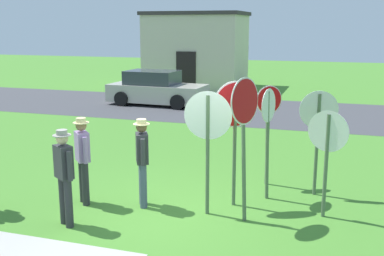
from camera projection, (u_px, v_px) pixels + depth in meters
ground_plane at (161, 213)px, 8.84m from camera, size 80.00×80.00×0.00m
street_asphalt at (260, 111)px, 19.24m from camera, size 60.00×6.40×0.01m
building_background at (196, 50)px, 26.81m from camera, size 5.54×3.97×4.22m
parked_car_on_street at (156, 89)px, 20.83m from camera, size 4.38×2.17×1.51m
stop_sign_nearest at (268, 119)px, 10.14m from camera, size 0.49×0.41×2.22m
stop_sign_rear_right at (327, 146)px, 8.39m from camera, size 0.72×0.24×2.00m
stop_sign_tallest at (268, 126)px, 9.29m from camera, size 0.20×0.65×2.26m
stop_sign_leaning_left at (318, 124)px, 9.50m from camera, size 0.77×0.18×2.20m
stop_sign_leaning_right at (235, 120)px, 8.88m from camera, size 0.73×0.53×2.46m
stop_sign_center_cluster at (244, 123)px, 8.15m from camera, size 0.36×0.79×2.61m
stop_sign_low_front at (208, 130)px, 8.47m from camera, size 0.89×0.07×2.33m
person_with_sunhat at (64, 172)px, 8.10m from camera, size 0.49×0.38×1.74m
person_near_signs at (142, 157)px, 9.00m from camera, size 0.36×0.51×1.74m
person_holding_notes at (83, 156)px, 9.12m from camera, size 0.43×0.43×1.74m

